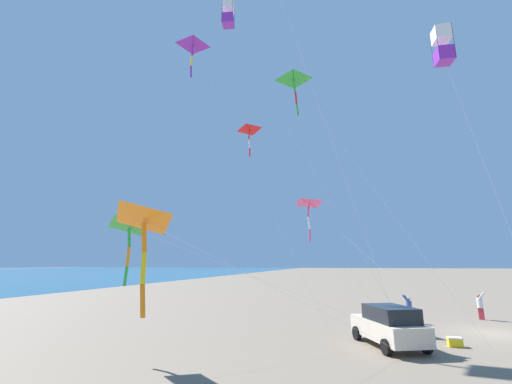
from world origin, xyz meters
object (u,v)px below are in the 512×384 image
Objects in this scene: person_adult_flyer at (409,307)px; kite_delta_magenta_far_left at (146,220)px; person_child_green_jacket at (480,305)px; kite_box_black_fish_shape at (228,13)px; cooler_box at (455,342)px; kite_delta_white_trailing at (294,80)px; kite_delta_striped_overhead at (130,226)px; kite_box_rainbow_low_near at (443,45)px; kite_delta_long_streamer_left at (193,46)px; kite_delta_checkered_midright at (309,203)px; kite_delta_red_high_left at (250,130)px; parked_car at (389,325)px.

kite_delta_magenta_far_left reaches higher than person_adult_flyer.
kite_box_black_fish_shape is (-16.09, -8.60, 19.94)m from person_child_green_jacket.
kite_delta_white_trailing reaches higher than cooler_box.
cooler_box is 15.97m from kite_delta_striped_overhead.
kite_box_rainbow_low_near reaches higher than cooler_box.
kite_box_rainbow_low_near is at bearing -9.27° from kite_delta_long_streamer_left.
kite_delta_checkered_midright is at bearing 13.62° from kite_delta_long_streamer_left.
kite_delta_red_high_left is at bearing 58.23° from kite_box_black_fish_shape.
kite_box_rainbow_low_near is 1.95× the size of kite_delta_checkered_midright.
kite_delta_long_streamer_left is at bearing 99.73° from kite_delta_striped_overhead.
kite_delta_white_trailing is 8.64m from kite_delta_long_streamer_left.
parked_car is 0.22× the size of kite_delta_long_streamer_left.
kite_delta_white_trailing is at bearing 75.69° from kite_delta_magenta_far_left.
kite_box_black_fish_shape is at bearing -138.31° from kite_delta_checkered_midright.
person_adult_flyer is 0.13× the size of kite_delta_striped_overhead.
person_child_green_jacket is at bearing 25.07° from kite_delta_white_trailing.
person_adult_flyer is 17.64m from kite_delta_white_trailing.
kite_delta_long_streamer_left is (-19.77, -6.39, 19.61)m from person_child_green_jacket.
kite_box_rainbow_low_near is 0.80× the size of kite_delta_long_streamer_left.
kite_box_rainbow_low_near is (4.11, 0.62, 14.78)m from parked_car.
kite_delta_long_streamer_left is at bearing 165.04° from parked_car.
kite_delta_striped_overhead is at bearing -125.63° from kite_delta_white_trailing.
kite_delta_magenta_far_left reaches higher than parked_car.
kite_delta_checkered_midright is (-6.95, 4.61, 7.75)m from cooler_box.
kite_box_rainbow_low_near reaches higher than person_adult_flyer.
cooler_box is 0.35× the size of person_adult_flyer.
cooler_box is at bearing -9.42° from kite_delta_long_streamer_left.
kite_delta_white_trailing is (-11.99, -5.61, 15.93)m from person_child_green_jacket.
kite_delta_red_high_left reaches higher than parked_car.
person_child_green_jacket is 24.12m from kite_delta_magenta_far_left.
kite_delta_checkered_midright is at bearing 74.29° from kite_delta_magenta_far_left.
kite_box_black_fish_shape reaches higher than kite_delta_long_streamer_left.
parked_car is at bearing -14.96° from kite_delta_long_streamer_left.
kite_delta_white_trailing is 1.03× the size of kite_box_rainbow_low_near.
kite_delta_long_streamer_left is at bearing -174.29° from kite_delta_white_trailing.
kite_box_black_fish_shape is 2.29× the size of kite_delta_magenta_far_left.
kite_delta_white_trailing reaches higher than kite_delta_checkered_midright.
kite_delta_white_trailing reaches higher than kite_delta_striped_overhead.
kite_delta_checkered_midright reaches higher than kite_delta_magenta_far_left.
person_child_green_jacket reaches higher than cooler_box.
person_child_green_jacket is 13.96m from kite_delta_checkered_midright.
kite_delta_striped_overhead is 1.57× the size of kite_delta_checkered_midright.
kite_box_black_fish_shape is at bearing -31.03° from kite_delta_long_streamer_left.
kite_delta_red_high_left is 1.53× the size of kite_delta_checkered_midright.
kite_delta_magenta_far_left is at bearing -129.81° from person_child_green_jacket.
kite_delta_red_high_left is 6.57m from kite_delta_checkered_midright.
kite_delta_long_streamer_left is (-7.78, -0.78, 3.68)m from kite_delta_white_trailing.
kite_delta_red_high_left is at bearing -158.29° from kite_delta_white_trailing.
kite_box_black_fish_shape is at bearing 177.82° from kite_box_rainbow_low_near.
cooler_box is 16.63m from kite_delta_red_high_left.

